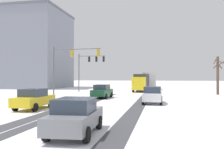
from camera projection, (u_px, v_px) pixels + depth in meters
name	position (u px, v px, depth m)	size (l,w,h in m)	color
wheel_track_left_lane	(79.00, 107.00, 19.99)	(0.84, 31.24, 0.01)	#424247
wheel_track_right_lane	(67.00, 107.00, 20.20)	(1.12, 31.24, 0.01)	#424247
wheel_track_center	(136.00, 109.00, 19.05)	(1.17, 31.24, 0.01)	#424247
traffic_signal_near_left	(70.00, 60.00, 30.85)	(6.54, 0.59, 6.50)	#56565B
traffic_signal_far_left	(89.00, 64.00, 40.95)	(4.66, 0.52, 6.50)	#56565B
car_dark_green_lead	(102.00, 91.00, 28.73)	(1.98, 4.17, 1.62)	#194C2D
car_white_second	(153.00, 95.00, 22.98)	(1.87, 4.12, 1.62)	silver
car_yellow_cab_third	(34.00, 99.00, 18.90)	(1.87, 4.12, 1.62)	yellow
car_grey_fourth	(75.00, 116.00, 10.60)	(2.02, 4.19, 1.62)	slate
bus_oncoming	(149.00, 79.00, 50.71)	(3.03, 11.10, 3.38)	silver
box_truck_delivery	(141.00, 82.00, 41.53)	(2.53, 7.48, 3.02)	yellow
bare_tree_sidewalk_far	(218.00, 74.00, 34.22)	(1.93, 2.16, 5.54)	brown
office_building_far_left_block	(6.00, 50.00, 56.99)	(28.72, 15.08, 17.75)	gray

